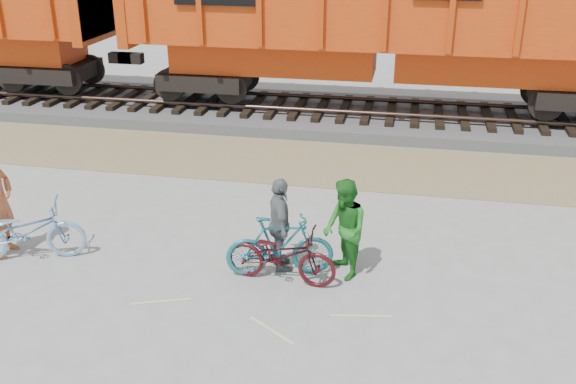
% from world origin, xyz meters
% --- Properties ---
extents(ground, '(120.00, 120.00, 0.00)m').
position_xyz_m(ground, '(0.00, 0.00, 0.00)').
color(ground, '#9E9E99').
rests_on(ground, ground).
extents(gravel_strip, '(120.00, 3.00, 0.02)m').
position_xyz_m(gravel_strip, '(0.00, 5.50, 0.01)').
color(gravel_strip, '#8B7A56').
rests_on(gravel_strip, ground).
extents(ballast_bed, '(120.00, 4.00, 0.30)m').
position_xyz_m(ballast_bed, '(0.00, 9.00, 0.15)').
color(ballast_bed, slate).
rests_on(ballast_bed, ground).
extents(track, '(120.00, 2.60, 0.24)m').
position_xyz_m(track, '(0.00, 9.00, 0.47)').
color(track, black).
rests_on(track, ballast_bed).
extents(hopper_car_center, '(14.00, 3.13, 4.65)m').
position_xyz_m(hopper_car_center, '(1.71, 9.00, 3.01)').
color(hopper_car_center, black).
rests_on(hopper_car_center, track).
extents(bicycle_blue, '(2.05, 1.27, 1.02)m').
position_xyz_m(bicycle_blue, '(-3.67, 0.04, 0.51)').
color(bicycle_blue, '#7FAEDA').
rests_on(bicycle_blue, ground).
extents(bicycle_teal, '(1.79, 0.91, 1.03)m').
position_xyz_m(bicycle_teal, '(0.60, 0.33, 0.52)').
color(bicycle_teal, '#1B6A77').
rests_on(bicycle_teal, ground).
extents(bicycle_maroon, '(1.82, 0.77, 0.93)m').
position_xyz_m(bicycle_maroon, '(0.66, 0.14, 0.47)').
color(bicycle_maroon, '#450E13').
rests_on(bicycle_maroon, ground).
extents(person_man, '(0.92, 0.99, 1.63)m').
position_xyz_m(person_man, '(1.60, 0.53, 0.81)').
color(person_man, '#227522').
rests_on(person_man, ground).
extents(person_woman, '(0.69, 1.00, 1.58)m').
position_xyz_m(person_woman, '(0.56, 0.54, 0.79)').
color(person_woman, slate).
rests_on(person_woman, ground).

